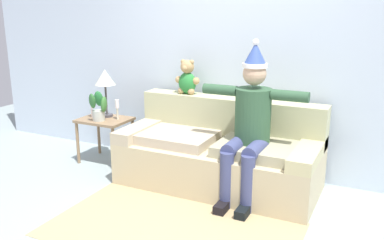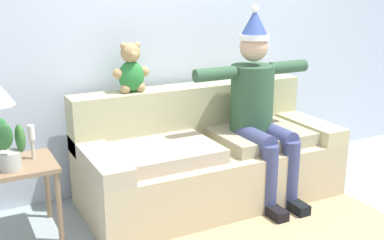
% 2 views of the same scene
% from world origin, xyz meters
% --- Properties ---
extents(back_wall, '(7.00, 0.10, 2.70)m').
position_xyz_m(back_wall, '(0.00, 1.55, 1.35)').
color(back_wall, silver).
rests_on(back_wall, ground_plane).
extents(couch, '(2.01, 0.90, 0.86)m').
position_xyz_m(couch, '(0.00, 1.02, 0.33)').
color(couch, '#C1B089').
rests_on(couch, ground_plane).
extents(person_seated, '(1.02, 0.77, 1.51)m').
position_xyz_m(person_seated, '(0.36, 0.85, 0.76)').
color(person_seated, '#305437').
rests_on(person_seated, ground_plane).
extents(teddy_bear, '(0.29, 0.17, 0.38)m').
position_xyz_m(teddy_bear, '(-0.51, 1.30, 1.03)').
color(teddy_bear, '#297E35').
rests_on(teddy_bear, couch).
extents(side_table, '(0.57, 0.45, 0.53)m').
position_xyz_m(side_table, '(-1.47, 1.04, 0.45)').
color(side_table, '#8C6E4E').
rests_on(side_table, ground_plane).
extents(potted_plant, '(0.21, 0.25, 0.34)m').
position_xyz_m(potted_plant, '(-1.47, 0.94, 0.69)').
color(potted_plant, '#B1B4A7').
rests_on(potted_plant, side_table).
extents(candle_short, '(0.04, 0.04, 0.23)m').
position_xyz_m(candle_short, '(-1.31, 1.08, 0.68)').
color(candle_short, beige).
rests_on(candle_short, side_table).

